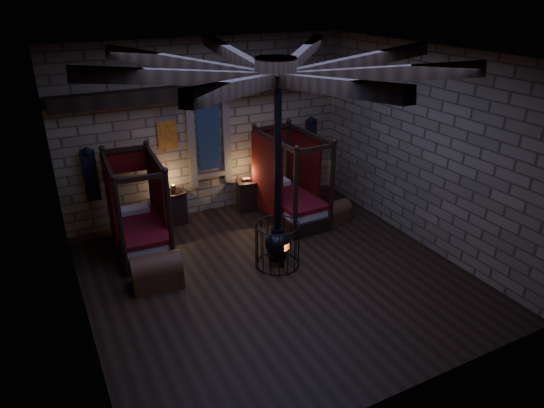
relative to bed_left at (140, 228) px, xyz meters
name	(u,v)px	position (x,y,z in m)	size (l,w,h in m)	color
room	(273,83)	(2.09, -2.17, 3.24)	(7.02, 7.02, 4.29)	black
bed_left	(140,228)	(0.00, 0.00, 0.00)	(1.14, 2.02, 2.05)	black
bed_right	(289,198)	(3.60, -0.12, 0.02)	(1.14, 2.07, 2.12)	black
trunk_left	(157,272)	(-0.06, -1.56, -0.20)	(0.99, 0.69, 0.68)	#562E1B
trunk_right	(336,212)	(4.50, -0.81, -0.28)	(0.77, 0.57, 0.52)	#562E1B
nightstand_left	(175,207)	(1.04, 0.87, -0.09)	(0.53, 0.50, 0.99)	black
nightstand_right	(247,195)	(2.87, 0.77, -0.11)	(0.56, 0.54, 0.85)	black
stove	(277,240)	(2.31, -1.95, 0.08)	(0.91, 0.91, 4.05)	black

